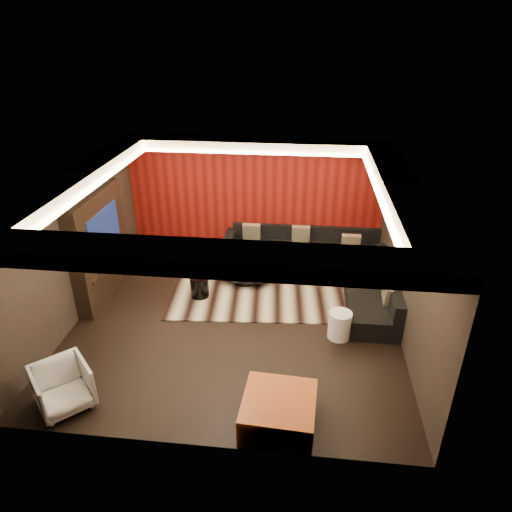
# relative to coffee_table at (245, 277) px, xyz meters

# --- Properties ---
(floor) EXTENTS (6.00, 6.00, 0.02)m
(floor) POSITION_rel_coffee_table_xyz_m (0.02, -1.36, -0.14)
(floor) COLOR black
(floor) RESTS_ON ground
(ceiling) EXTENTS (6.00, 6.00, 0.02)m
(ceiling) POSITION_rel_coffee_table_xyz_m (0.02, -1.36, 2.68)
(ceiling) COLOR silver
(ceiling) RESTS_ON ground
(wall_back) EXTENTS (6.00, 0.02, 2.80)m
(wall_back) POSITION_rel_coffee_table_xyz_m (0.02, 1.65, 1.27)
(wall_back) COLOR black
(wall_back) RESTS_ON ground
(wall_left) EXTENTS (0.02, 6.00, 2.80)m
(wall_left) POSITION_rel_coffee_table_xyz_m (-2.99, -1.36, 1.27)
(wall_left) COLOR black
(wall_left) RESTS_ON ground
(wall_right) EXTENTS (0.02, 6.00, 2.80)m
(wall_right) POSITION_rel_coffee_table_xyz_m (3.03, -1.36, 1.27)
(wall_right) COLOR black
(wall_right) RESTS_ON ground
(red_feature_wall) EXTENTS (5.98, 0.05, 2.78)m
(red_feature_wall) POSITION_rel_coffee_table_xyz_m (0.02, 1.61, 1.27)
(red_feature_wall) COLOR #6B0C0A
(red_feature_wall) RESTS_ON ground
(soffit_back) EXTENTS (6.00, 0.60, 0.22)m
(soffit_back) POSITION_rel_coffee_table_xyz_m (0.02, 1.34, 2.56)
(soffit_back) COLOR silver
(soffit_back) RESTS_ON ground
(soffit_front) EXTENTS (6.00, 0.60, 0.22)m
(soffit_front) POSITION_rel_coffee_table_xyz_m (0.02, -4.06, 2.56)
(soffit_front) COLOR silver
(soffit_front) RESTS_ON ground
(soffit_left) EXTENTS (0.60, 4.80, 0.22)m
(soffit_left) POSITION_rel_coffee_table_xyz_m (-2.68, -1.36, 2.56)
(soffit_left) COLOR silver
(soffit_left) RESTS_ON ground
(soffit_right) EXTENTS (0.60, 4.80, 0.22)m
(soffit_right) POSITION_rel_coffee_table_xyz_m (2.72, -1.36, 2.56)
(soffit_right) COLOR silver
(soffit_right) RESTS_ON ground
(cove_back) EXTENTS (4.80, 0.08, 0.04)m
(cove_back) POSITION_rel_coffee_table_xyz_m (0.02, 1.00, 2.47)
(cove_back) COLOR #FFD899
(cove_back) RESTS_ON ground
(cove_front) EXTENTS (4.80, 0.08, 0.04)m
(cove_front) POSITION_rel_coffee_table_xyz_m (0.02, -3.72, 2.47)
(cove_front) COLOR #FFD899
(cove_front) RESTS_ON ground
(cove_left) EXTENTS (0.08, 4.80, 0.04)m
(cove_left) POSITION_rel_coffee_table_xyz_m (-2.34, -1.36, 2.47)
(cove_left) COLOR #FFD899
(cove_left) RESTS_ON ground
(cove_right) EXTENTS (0.08, 4.80, 0.04)m
(cove_right) POSITION_rel_coffee_table_xyz_m (2.38, -1.36, 2.47)
(cove_right) COLOR #FFD899
(cove_right) RESTS_ON ground
(tv_surround) EXTENTS (0.30, 2.00, 2.20)m
(tv_surround) POSITION_rel_coffee_table_xyz_m (-2.83, -0.76, 0.97)
(tv_surround) COLOR black
(tv_surround) RESTS_ON ground
(tv_screen) EXTENTS (0.04, 1.30, 0.80)m
(tv_screen) POSITION_rel_coffee_table_xyz_m (-2.67, -0.76, 1.32)
(tv_screen) COLOR black
(tv_screen) RESTS_ON ground
(tv_shelf) EXTENTS (0.04, 1.60, 0.04)m
(tv_shelf) POSITION_rel_coffee_table_xyz_m (-2.67, -0.76, 0.57)
(tv_shelf) COLOR black
(tv_shelf) RESTS_ON ground
(rug) EXTENTS (4.21, 3.28, 0.02)m
(rug) POSITION_rel_coffee_table_xyz_m (0.48, 0.02, -0.12)
(rug) COLOR #C1B28D
(rug) RESTS_ON floor
(coffee_table) EXTENTS (1.34, 1.34, 0.21)m
(coffee_table) POSITION_rel_coffee_table_xyz_m (0.00, 0.00, 0.00)
(coffee_table) COLOR black
(coffee_table) RESTS_ON rug
(drum_stool) EXTENTS (0.49, 0.49, 0.44)m
(drum_stool) POSITION_rel_coffee_table_xyz_m (-0.85, -0.69, 0.12)
(drum_stool) COLOR black
(drum_stool) RESTS_ON rug
(striped_pouf) EXTENTS (0.87, 0.87, 0.38)m
(striped_pouf) POSITION_rel_coffee_table_xyz_m (-0.43, 0.93, 0.08)
(striped_pouf) COLOR beige
(striped_pouf) RESTS_ON rug
(white_side_table) EXTENTS (0.49, 0.49, 0.51)m
(white_side_table) POSITION_rel_coffee_table_xyz_m (1.93, -1.74, 0.13)
(white_side_table) COLOR white
(white_side_table) RESTS_ON floor
(orange_ottoman) EXTENTS (1.06, 1.06, 0.45)m
(orange_ottoman) POSITION_rel_coffee_table_xyz_m (0.99, -3.86, 0.10)
(orange_ottoman) COLOR #923B12
(orange_ottoman) RESTS_ON floor
(armchair) EXTENTS (1.06, 1.06, 0.69)m
(armchair) POSITION_rel_coffee_table_xyz_m (-2.16, -3.86, 0.22)
(armchair) COLOR silver
(armchair) RESTS_ON floor
(sectional_sofa) EXTENTS (3.65, 3.50, 0.75)m
(sectional_sofa) POSITION_rel_coffee_table_xyz_m (1.75, 0.50, 0.14)
(sectional_sofa) COLOR black
(sectional_sofa) RESTS_ON floor
(throw_pillows) EXTENTS (3.10, 2.78, 0.50)m
(throw_pillows) POSITION_rel_coffee_table_xyz_m (1.77, 0.51, 0.49)
(throw_pillows) COLOR beige
(throw_pillows) RESTS_ON sectional_sofa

